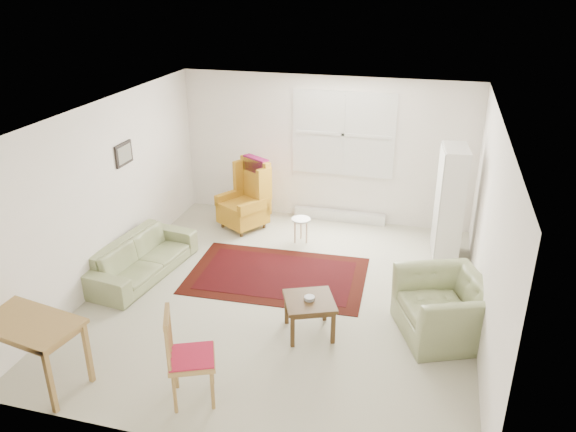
% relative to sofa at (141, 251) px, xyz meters
% --- Properties ---
extents(room, '(5.04, 5.54, 2.51)m').
position_rel_sofa_xyz_m(room, '(2.12, 0.17, 0.88)').
color(room, beige).
rests_on(room, ground).
extents(rug, '(2.58, 1.72, 0.03)m').
position_rel_sofa_xyz_m(rug, '(1.88, 0.45, -0.36)').
color(rug, black).
rests_on(rug, ground).
extents(sofa, '(0.96, 1.93, 0.75)m').
position_rel_sofa_xyz_m(sofa, '(0.00, 0.00, 0.00)').
color(sofa, '#858F5F').
rests_on(sofa, ground).
extents(armchair, '(1.33, 1.41, 0.87)m').
position_rel_sofa_xyz_m(armchair, '(4.20, -0.38, 0.06)').
color(armchair, '#858F5F').
rests_on(armchair, ground).
extents(wingback_chair, '(0.97, 0.98, 1.19)m').
position_rel_sofa_xyz_m(wingback_chair, '(0.86, 1.91, 0.22)').
color(wingback_chair, '#C0851D').
rests_on(wingback_chair, ground).
extents(coffee_table, '(0.76, 0.76, 0.47)m').
position_rel_sofa_xyz_m(coffee_table, '(2.64, -0.78, -0.14)').
color(coffee_table, '#472E15').
rests_on(coffee_table, ground).
extents(stool, '(0.38, 0.38, 0.41)m').
position_rel_sofa_xyz_m(stool, '(1.95, 1.63, -0.17)').
color(stool, white).
rests_on(stool, ground).
extents(cabinet, '(0.43, 0.72, 1.73)m').
position_rel_sofa_xyz_m(cabinet, '(4.20, 1.75, 0.49)').
color(cabinet, silver).
rests_on(cabinet, ground).
extents(desk, '(1.31, 0.82, 0.77)m').
position_rel_sofa_xyz_m(desk, '(0.00, -2.39, 0.01)').
color(desk, '#A37D41').
rests_on(desk, ground).
extents(desk_chair, '(0.60, 0.60, 1.04)m').
position_rel_sofa_xyz_m(desk_chair, '(1.77, -2.20, 0.15)').
color(desk_chair, '#A37D41').
rests_on(desk_chair, ground).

